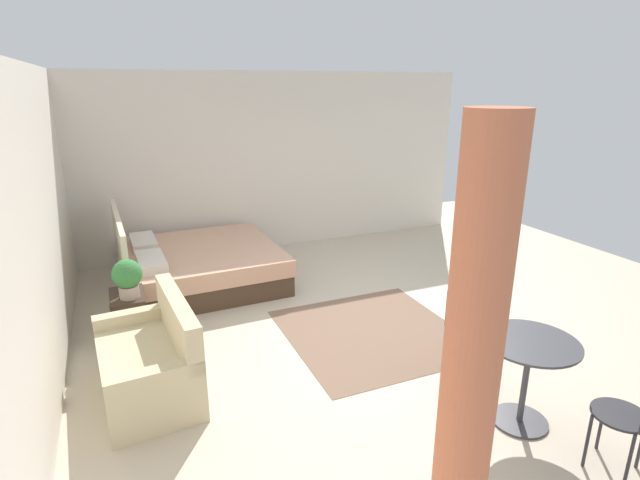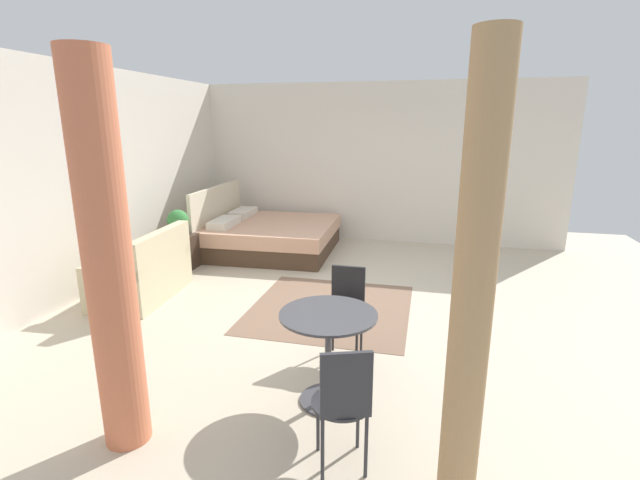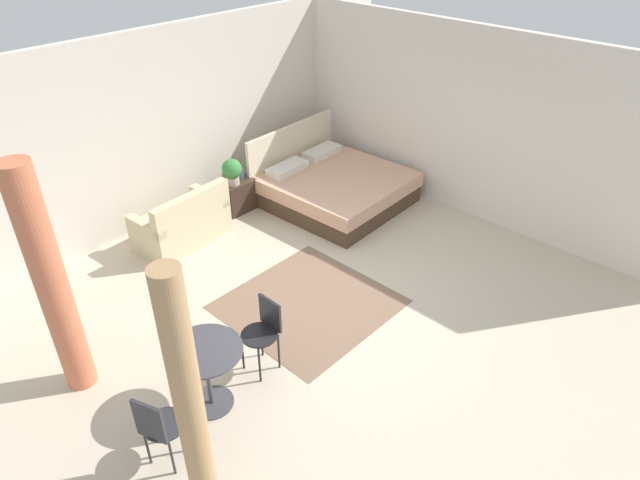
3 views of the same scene
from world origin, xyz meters
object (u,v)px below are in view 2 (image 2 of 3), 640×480
bed (269,235)px  potted_plant (178,222)px  cafe_chair_near_window (344,399)px  cafe_chair_near_couch (346,303)px  couch (144,275)px  vase (183,229)px  balcony_table (328,340)px  nightstand (182,253)px

bed → potted_plant: bearing=146.1°
cafe_chair_near_window → cafe_chair_near_couch: cafe_chair_near_window is taller
couch → bed: bearing=-18.5°
vase → cafe_chair_near_window: (-3.63, -3.17, -0.07)m
couch → balcony_table: (-1.63, -2.75, 0.23)m
balcony_table → cafe_chair_near_couch: 0.76m
potted_plant → vase: bearing=16.0°
couch → cafe_chair_near_couch: couch is taller
couch → cafe_chair_near_couch: (-0.87, -2.75, 0.24)m
bed → cafe_chair_near_window: bed is taller
vase → balcony_table: (-2.91, -2.92, -0.07)m
couch → balcony_table: bearing=-120.7°
bed → vase: size_ratio=12.58×
vase → balcony_table: 4.12m
balcony_table → cafe_chair_near_window: size_ratio=0.85×
cafe_chair_near_couch → vase: bearing=53.7°
potted_plant → balcony_table: size_ratio=0.56×
balcony_table → nightstand: bearing=46.0°
balcony_table → cafe_chair_near_window: cafe_chair_near_window is taller
nightstand → vase: (0.12, 0.03, 0.34)m
bed → potted_plant: 1.69m
vase → cafe_chair_near_couch: size_ratio=0.20×
bed → balcony_table: 4.49m
couch → vase: couch is taller
bed → couch: 2.54m
balcony_table → cafe_chair_near_window: 0.77m
nightstand → cafe_chair_near_couch: bearing=-125.1°
vase → cafe_chair_near_couch: (-2.15, -2.92, -0.06)m
cafe_chair_near_window → cafe_chair_near_couch: (1.48, 0.25, 0.01)m
balcony_table → bed: bearing=25.7°
potted_plant → couch: bearing=-174.4°
couch → nightstand: (1.16, 0.13, -0.04)m
vase → cafe_chair_near_couch: 3.62m
couch → cafe_chair_near_window: 3.82m
cafe_chair_near_window → couch: bearing=52.0°
potted_plant → balcony_table: bearing=-133.3°
bed → cafe_chair_near_window: size_ratio=2.41×
nightstand → cafe_chair_near_window: 4.72m
potted_plant → bed: bearing=-33.9°
vase → cafe_chair_near_window: cafe_chair_near_window is taller
couch → cafe_chair_near_window: bearing=-128.0°
vase → balcony_table: bearing=-134.9°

